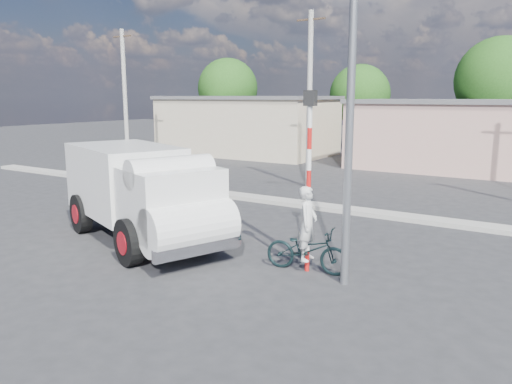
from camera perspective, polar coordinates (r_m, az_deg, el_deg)
The scene contains 9 objects.
ground_plane at distance 13.03m, azimuth -10.07°, elevation -8.19°, with size 120.00×120.00×0.00m, color #2A2B2D.
median at distance 19.43m, azimuth 5.96°, elevation -1.47°, with size 40.00×0.80×0.16m, color #99968E.
truck at distance 14.77m, azimuth -12.81°, elevation 0.08°, with size 7.04×4.66×2.74m.
bicycle at distance 12.27m, azimuth 5.87°, elevation -6.58°, with size 0.73×2.09×1.10m, color black.
cyclist at distance 12.17m, azimuth 5.90°, elevation -4.97°, with size 0.66×0.43×1.82m, color silver.
traffic_pole at distance 11.85m, azimuth 6.07°, elevation 2.94°, with size 0.28×0.18×4.36m.
streetlight at distance 11.11m, azimuth 10.11°, elevation 14.55°, with size 2.34×0.22×9.00m.
building_row at distance 31.95m, azimuth 19.16°, elevation 6.55°, with size 37.80×7.30×4.44m.
utility_poles at distance 21.66m, azimuth 18.87°, elevation 9.92°, with size 35.40×0.24×8.00m.
Camera 1 is at (8.37, -9.04, 4.22)m, focal length 35.00 mm.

